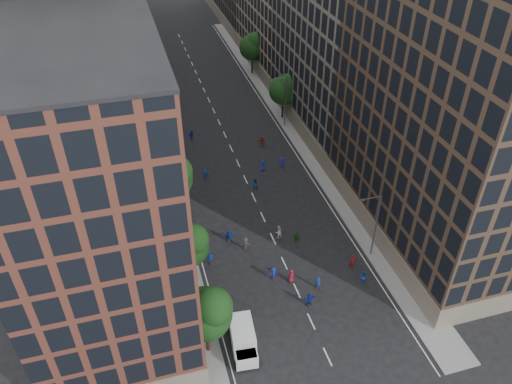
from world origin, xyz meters
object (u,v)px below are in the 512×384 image
streetlamp_near (375,223)px  skater_2 (363,277)px  skater_0 (245,352)px  cargo_van (243,340)px  skater_1 (318,283)px  streetlamp_far (284,99)px

streetlamp_near → skater_2: (-2.84, -3.96, -4.26)m
streetlamp_near → skater_0: size_ratio=5.66×
skater_0 → cargo_van: bearing=-77.2°
skater_1 → cargo_van: bearing=50.2°
streetlamp_near → skater_1: size_ratio=5.57×
streetlamp_near → streetlamp_far: size_ratio=1.00×
skater_0 → skater_2: (15.35, 5.82, 0.11)m
cargo_van → skater_1: size_ratio=3.30×
streetlamp_near → skater_1: streetlamp_near is taller
streetlamp_near → streetlamp_far: 33.00m
skater_2 → skater_1: bearing=-30.5°
skater_0 → skater_1: skater_1 is taller
cargo_van → skater_2: (15.31, 4.83, -0.55)m
streetlamp_near → cargo_van: 20.51m
streetlamp_far → skater_1: (-7.99, -36.24, -4.35)m
skater_0 → skater_2: bearing=-144.2°
skater_0 → skater_2: skater_2 is taller
streetlamp_near → skater_0: streetlamp_near is taller
streetlamp_far → cargo_van: size_ratio=1.69×
cargo_van → skater_1: 11.60m
cargo_van → skater_2: bearing=23.0°
skater_0 → skater_1: size_ratio=0.98×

